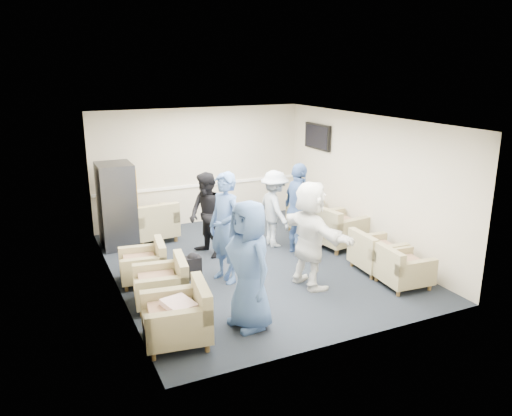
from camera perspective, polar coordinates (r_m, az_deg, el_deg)
name	(u,v)px	position (r m, az deg, el deg)	size (l,w,h in m)	color
floor	(254,264)	(9.46, -0.28, -6.46)	(6.00, 6.00, 0.00)	black
ceiling	(253,120)	(8.79, -0.31, 10.03)	(6.00, 6.00, 0.00)	white
back_wall	(200,166)	(11.76, -6.42, 4.79)	(5.00, 0.02, 2.70)	beige
front_wall	(350,248)	(6.55, 10.75, -4.50)	(5.00, 0.02, 2.70)	beige
left_wall	(112,211)	(8.34, -16.10, -0.38)	(0.02, 6.00, 2.70)	beige
right_wall	(366,182)	(10.30, 12.47, 2.91)	(0.02, 6.00, 2.70)	beige
chair_rail	(201,185)	(11.84, -6.32, 2.63)	(4.98, 0.04, 0.06)	white
tv	(317,137)	(11.60, 7.03, 8.10)	(0.10, 1.00, 0.58)	black
armchair_left_near	(180,318)	(6.92, -8.63, -12.36)	(0.97, 0.97, 0.69)	#90855D
armchair_left_mid	(164,285)	(7.98, -10.46, -8.68)	(0.90, 0.90, 0.63)	#90855D
armchair_left_far	(146,265)	(8.85, -12.49, -6.37)	(0.84, 0.84, 0.60)	#90855D
armchair_right_near	(401,269)	(8.81, 16.24, -6.74)	(0.82, 0.82, 0.61)	#90855D
armchair_right_midnear	(375,254)	(9.34, 13.42, -5.15)	(0.83, 0.83, 0.63)	#90855D
armchair_right_midfar	(336,230)	(10.38, 9.16, -2.45)	(1.03, 1.03, 0.73)	#90855D
armchair_right_far	(309,219)	(11.05, 6.11, -1.24)	(0.99, 0.99, 0.71)	#90855D
armchair_corner	(154,224)	(10.84, -11.61, -1.80)	(0.99, 0.99, 0.73)	#90855D
vending_machine	(117,205)	(10.54, -15.59, 0.29)	(0.71, 0.82, 1.74)	#45454C
backpack	(193,265)	(8.86, -7.22, -6.48)	(0.28, 0.20, 0.47)	black
pillow	(179,306)	(6.85, -8.80, -11.03)	(0.46, 0.35, 0.13)	silver
person_front_left	(249,265)	(6.98, -0.82, -6.56)	(0.91, 0.59, 1.87)	#3E5C95
person_mid_left	(225,228)	(8.48, -3.54, -2.26)	(0.70, 0.46, 1.92)	#3E5C95
person_back_left	(207,215)	(9.67, -5.60, -0.82)	(0.81, 0.63, 1.66)	black
person_back_right	(275,209)	(10.18, 2.14, -0.11)	(1.03, 0.59, 1.59)	silver
person_mid_right	(298,210)	(9.72, 4.88, -0.19)	(1.07, 0.45, 1.83)	#3E5C95
person_front_right	(310,235)	(8.32, 6.22, -3.05)	(1.69, 0.54, 1.82)	white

